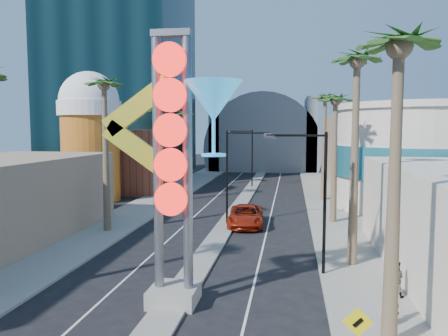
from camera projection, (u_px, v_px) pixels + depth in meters
ground at (154, 333)px, 17.52m from camera, size 240.00×240.00×0.00m
sidewalk_west at (168, 195)px, 53.40m from camera, size 5.00×100.00×0.15m
sidewalk_east at (327, 199)px, 50.51m from camera, size 5.00×100.00×0.15m
median at (248, 193)px, 54.91m from camera, size 1.60×84.00×0.15m
hotel_tower at (120, 23)px, 69.78m from camera, size 20.00×20.00×50.00m
brick_filler_west at (126, 161)px, 56.99m from camera, size 10.00×10.00×8.00m
filler_east at (367, 151)px, 61.88m from camera, size 10.00×20.00×10.00m
beer_mug at (90, 131)px, 48.92m from camera, size 7.00×7.00×14.50m
turquoise_building at (418, 158)px, 43.83m from camera, size 16.60×16.60×10.60m
canopy at (264, 148)px, 87.99m from camera, size 22.00×16.00×22.00m
neon_sign at (190, 148)px, 19.65m from camera, size 6.53×2.60×12.55m
ped_sign at (357, 336)px, 13.24m from camera, size 0.92×0.12×2.66m
streetlight_0 at (233, 168)px, 36.68m from camera, size 3.79×0.25×8.00m
streetlight_1 at (248, 152)px, 60.46m from camera, size 3.79×0.25×8.00m
streetlight_2 at (316, 190)px, 23.93m from camera, size 3.45×0.25×8.00m
palm_1 at (104, 94)px, 33.65m from camera, size 2.40×2.40×12.70m
palm_2 at (159, 116)px, 47.55m from camera, size 2.40×2.40×11.20m
palm_3 at (185, 119)px, 59.36m from camera, size 2.40×2.40×11.20m
palm_4 at (399, 65)px, 15.21m from camera, size 2.40×2.40×12.20m
palm_5 at (357, 74)px, 24.97m from camera, size 2.40×2.40×13.20m
palm_6 at (336, 108)px, 36.90m from camera, size 2.40×2.40×11.70m
palm_7 at (325, 105)px, 48.63m from camera, size 2.40×2.40×12.70m
red_pickup at (246, 216)px, 36.69m from camera, size 3.24×6.37×1.72m
pedestrian_a at (392, 307)px, 17.80m from camera, size 0.58×0.40×1.54m
pedestrian_b at (395, 279)px, 20.87m from camera, size 0.99×0.86×1.73m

